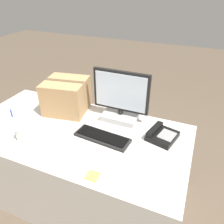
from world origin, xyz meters
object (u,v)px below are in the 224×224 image
Objects in this scene: pen_marker at (11,113)px; monitor at (121,101)px; sticky_note_pad at (93,176)px; desk_phone at (162,135)px; cardboard_box at (66,96)px; paper_cup_right at (21,134)px; keyboard at (102,137)px; spoon at (4,136)px.

monitor is at bearing 57.79° from pen_marker.
monitor reaches higher than sticky_note_pad.
desk_phone is at bearing 47.01° from pen_marker.
cardboard_box is at bearing -171.32° from desk_phone.
keyboard is at bearing 23.42° from paper_cup_right.
cardboard_box is at bearing 156.13° from keyboard.
keyboard is 2.67× the size of spoon.
spoon is (-1.12, -0.45, -0.02)m from desk_phone.
spoon is (-0.74, -0.59, -0.17)m from monitor.
monitor reaches higher than pen_marker.
desk_phone is 0.63m from sticky_note_pad.
cardboard_box is (0.24, 0.54, 0.14)m from spoon.
cardboard_box is 3.84× the size of pen_marker.
monitor is 5.93× the size of sticky_note_pad.
sticky_note_pad is (0.08, -0.68, -0.17)m from monitor.
keyboard is 0.61m from paper_cup_right.
monitor is at bearing 96.45° from sticky_note_pad.
pen_marker is (-0.35, 0.25, -0.04)m from paper_cup_right.
keyboard is 0.56m from cardboard_box.
spoon is at bearing -15.15° from pen_marker.
keyboard is at bearing 39.23° from pen_marker.
cardboard_box reaches higher than spoon.
keyboard is at bearing -28.87° from cardboard_box.
pen_marker is at bearing 160.01° from sticky_note_pad.
spoon is 0.60m from cardboard_box.
paper_cup_right reaches higher than desk_phone.
cardboard_box is at bearing 80.11° from paper_cup_right.
cardboard_box is (-0.89, 0.08, 0.12)m from desk_phone.
sticky_note_pad reaches higher than spoon.
paper_cup_right is (-0.98, -0.42, 0.02)m from desk_phone.
keyboard reaches higher than pen_marker.
monitor reaches higher than paper_cup_right.
spoon is 0.40× the size of cardboard_box.
desk_phone is at bearing 97.08° from spoon.
pen_marker reaches higher than sticky_note_pad.
desk_phone is 3.19× the size of sticky_note_pad.
paper_cup_right is at bearing 169.73° from sticky_note_pad.
keyboard is 1.73× the size of desk_phone.
sticky_note_pad is (1.01, -0.37, -0.00)m from pen_marker.
paper_cup_right is 0.52m from cardboard_box.
pen_marker is at bearing -161.67° from monitor.
sticky_note_pad is at bearing -69.28° from keyboard.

